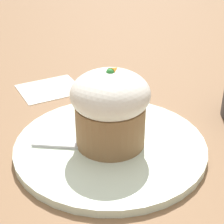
{
  "coord_description": "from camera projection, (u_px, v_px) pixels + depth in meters",
  "views": [
    {
      "loc": [
        -0.38,
        -0.21,
        0.3
      ],
      "look_at": [
        0.0,
        -0.0,
        0.06
      ],
      "focal_mm": 60.0,
      "sensor_mm": 36.0,
      "label": 1
    }
  ],
  "objects": [
    {
      "name": "ground_plane",
      "position": [
        110.0,
        149.0,
        0.52
      ],
      "size": [
        4.0,
        4.0,
        0.0
      ],
      "primitive_type": "plane",
      "color": "#846042"
    },
    {
      "name": "dessert_plate",
      "position": [
        110.0,
        146.0,
        0.52
      ],
      "size": [
        0.26,
        0.26,
        0.01
      ],
      "color": "silver",
      "rests_on": "ground_plane"
    },
    {
      "name": "spoon",
      "position": [
        99.0,
        147.0,
        0.5
      ],
      "size": [
        0.07,
        0.13,
        0.01
      ],
      "color": "silver",
      "rests_on": "dessert_plate"
    },
    {
      "name": "paper_napkin",
      "position": [
        50.0,
        89.0,
        0.69
      ],
      "size": [
        0.14,
        0.14,
        0.0
      ],
      "color": "white",
      "rests_on": "ground_plane"
    },
    {
      "name": "carrot_cake",
      "position": [
        112.0,
        108.0,
        0.49
      ],
      "size": [
        0.1,
        0.1,
        0.11
      ],
      "color": "olive",
      "rests_on": "dessert_plate"
    }
  ]
}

